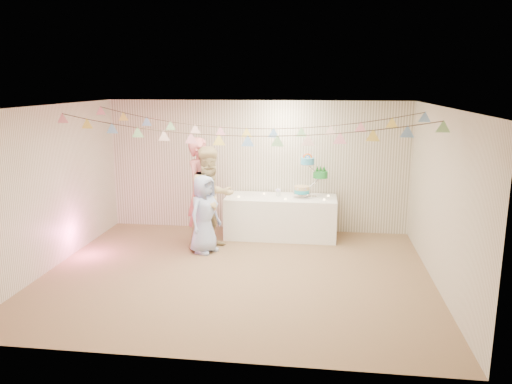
# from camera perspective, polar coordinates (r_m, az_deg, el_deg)

# --- Properties ---
(floor) EXTENTS (6.00, 6.00, 0.00)m
(floor) POSITION_cam_1_polar(r_m,az_deg,el_deg) (7.94, -2.21, -9.34)
(floor) COLOR brown
(floor) RESTS_ON ground
(ceiling) EXTENTS (6.00, 6.00, 0.00)m
(ceiling) POSITION_cam_1_polar(r_m,az_deg,el_deg) (7.38, -2.38, 9.75)
(ceiling) COLOR silver
(ceiling) RESTS_ON ground
(back_wall) EXTENTS (6.00, 6.00, 0.00)m
(back_wall) POSITION_cam_1_polar(r_m,az_deg,el_deg) (9.98, 0.13, 2.97)
(back_wall) COLOR silver
(back_wall) RESTS_ON ground
(front_wall) EXTENTS (6.00, 6.00, 0.00)m
(front_wall) POSITION_cam_1_polar(r_m,az_deg,el_deg) (5.20, -6.97, -6.15)
(front_wall) COLOR silver
(front_wall) RESTS_ON ground
(left_wall) EXTENTS (5.00, 5.00, 0.00)m
(left_wall) POSITION_cam_1_polar(r_m,az_deg,el_deg) (8.58, -22.46, 0.43)
(left_wall) COLOR silver
(left_wall) RESTS_ON ground
(right_wall) EXTENTS (5.00, 5.00, 0.00)m
(right_wall) POSITION_cam_1_polar(r_m,az_deg,el_deg) (7.65, 20.45, -0.78)
(right_wall) COLOR silver
(right_wall) RESTS_ON ground
(table) EXTENTS (2.12, 0.85, 0.79)m
(table) POSITION_cam_1_polar(r_m,az_deg,el_deg) (9.67, 2.86, -2.84)
(table) COLOR white
(table) RESTS_ON floor
(cake_stand) EXTENTS (0.70, 0.41, 0.79)m
(cake_stand) POSITION_cam_1_polar(r_m,az_deg,el_deg) (9.52, 6.24, 1.47)
(cake_stand) COLOR silver
(cake_stand) RESTS_ON table
(cake_bottom) EXTENTS (0.31, 0.31, 0.15)m
(cake_bottom) POSITION_cam_1_polar(r_m,az_deg,el_deg) (9.53, 5.28, -0.39)
(cake_bottom) COLOR #27A6BA
(cake_bottom) RESTS_ON cake_stand
(cake_middle) EXTENTS (0.27, 0.27, 0.22)m
(cake_middle) POSITION_cam_1_polar(r_m,az_deg,el_deg) (9.61, 7.32, 1.32)
(cake_middle) COLOR #1D8933
(cake_middle) RESTS_ON cake_stand
(cake_top_tier) EXTENTS (0.25, 0.25, 0.19)m
(cake_top_tier) POSITION_cam_1_polar(r_m,az_deg,el_deg) (9.45, 5.90, 2.83)
(cake_top_tier) COLOR #3D99C1
(cake_top_tier) RESTS_ON cake_stand
(platter) EXTENTS (0.33, 0.33, 0.02)m
(platter) POSITION_cam_1_polar(r_m,az_deg,el_deg) (9.60, -0.77, -0.72)
(platter) COLOR white
(platter) RESTS_ON table
(posy) EXTENTS (0.13, 0.13, 0.15)m
(posy) POSITION_cam_1_polar(r_m,az_deg,el_deg) (9.62, 2.55, -0.30)
(posy) COLOR white
(posy) RESTS_ON table
(person_adult_a) EXTENTS (0.66, 0.83, 1.97)m
(person_adult_a) POSITION_cam_1_polar(r_m,az_deg,el_deg) (9.20, -6.24, 0.09)
(person_adult_a) COLOR #C16568
(person_adult_a) RESTS_ON floor
(person_adult_b) EXTENTS (1.14, 1.12, 1.85)m
(person_adult_b) POSITION_cam_1_polar(r_m,az_deg,el_deg) (8.93, -5.14, -0.69)
(person_adult_b) COLOR tan
(person_adult_b) RESTS_ON floor
(person_child) EXTENTS (0.70, 0.80, 1.38)m
(person_child) POSITION_cam_1_polar(r_m,az_deg,el_deg) (8.76, -5.92, -2.53)
(person_child) COLOR #9BADDB
(person_child) RESTS_ON floor
(bunting_back) EXTENTS (5.60, 1.10, 0.40)m
(bunting_back) POSITION_cam_1_polar(r_m,az_deg,el_deg) (8.48, -1.09, 8.42)
(bunting_back) COLOR pink
(bunting_back) RESTS_ON ceiling
(bunting_front) EXTENTS (5.60, 0.90, 0.36)m
(bunting_front) POSITION_cam_1_polar(r_m,az_deg,el_deg) (7.20, -2.63, 7.45)
(bunting_front) COLOR #72A5E5
(bunting_front) RESTS_ON ceiling
(tealight_0) EXTENTS (0.04, 0.04, 0.03)m
(tealight_0) POSITION_cam_1_polar(r_m,az_deg,el_deg) (9.52, -1.99, -0.53)
(tealight_0) COLOR #FFD88C
(tealight_0) RESTS_ON table
(tealight_1) EXTENTS (0.04, 0.04, 0.03)m
(tealight_1) POSITION_cam_1_polar(r_m,az_deg,el_deg) (9.78, 0.93, -0.17)
(tealight_1) COLOR #FFD88C
(tealight_1) RESTS_ON table
(tealight_2) EXTENTS (0.04, 0.04, 0.03)m
(tealight_2) POSITION_cam_1_polar(r_m,az_deg,el_deg) (9.35, 3.39, -0.78)
(tealight_2) COLOR #FFD88C
(tealight_2) RESTS_ON table
(tealight_3) EXTENTS (0.04, 0.04, 0.03)m
(tealight_3) POSITION_cam_1_polar(r_m,az_deg,el_deg) (9.76, 5.04, -0.24)
(tealight_3) COLOR #FFD88C
(tealight_3) RESTS_ON table
(tealight_4) EXTENTS (0.04, 0.04, 0.03)m
(tealight_4) POSITION_cam_1_polar(r_m,az_deg,el_deg) (9.37, 7.81, -0.85)
(tealight_4) COLOR #FFD88C
(tealight_4) RESTS_ON table
(tealight_5) EXTENTS (0.04, 0.04, 0.03)m
(tealight_5) POSITION_cam_1_polar(r_m,az_deg,el_deg) (9.69, 8.27, -0.42)
(tealight_5) COLOR #FFD88C
(tealight_5) RESTS_ON table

